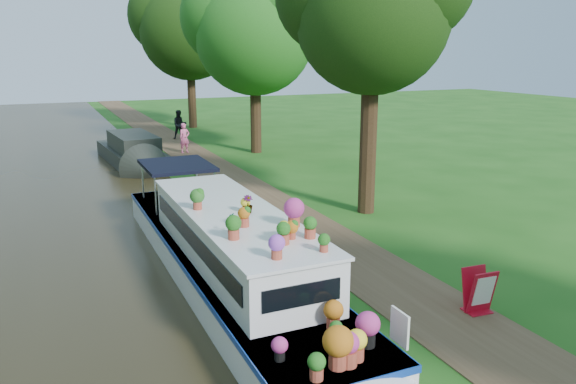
{
  "coord_description": "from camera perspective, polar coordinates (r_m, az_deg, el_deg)",
  "views": [
    {
      "loc": [
        -5.88,
        -12.3,
        5.21
      ],
      "look_at": [
        0.44,
        1.82,
        1.3
      ],
      "focal_mm": 35.0,
      "sensor_mm": 36.0,
      "label": 1
    }
  ],
  "objects": [
    {
      "name": "plant_boat",
      "position": [
        12.39,
        -5.53,
        -6.48
      ],
      "size": [
        2.29,
        13.52,
        2.24
      ],
      "color": "white",
      "rests_on": "canal_water"
    },
    {
      "name": "verge_plant",
      "position": [
        13.47,
        0.81,
        -7.58
      ],
      "size": [
        0.48,
        0.45,
        0.43
      ],
      "primitive_type": "imported",
      "rotation": [
        0.0,
        0.0,
        0.35
      ],
      "color": "#235C1B",
      "rests_on": "ground"
    },
    {
      "name": "sandwich_board",
      "position": [
        12.18,
        18.82,
        -9.66
      ],
      "size": [
        0.59,
        0.49,
        0.92
      ],
      "rotation": [
        0.0,
        0.0,
        -0.07
      ],
      "color": "red",
      "rests_on": "towpath"
    },
    {
      "name": "second_boat",
      "position": [
        27.31,
        -15.4,
        3.92
      ],
      "size": [
        2.56,
        7.55,
        1.44
      ],
      "rotation": [
        0.0,
        0.0,
        0.07
      ],
      "color": "black",
      "rests_on": "canal_water"
    },
    {
      "name": "tree_near_overhang",
      "position": [
        18.21,
        8.49,
        18.42
      ],
      "size": [
        5.52,
        5.28,
        8.99
      ],
      "color": "black",
      "rests_on": "ground"
    },
    {
      "name": "ground",
      "position": [
        14.6,
        1.36,
        -6.73
      ],
      "size": [
        100.0,
        100.0,
        0.0
      ],
      "primitive_type": "plane",
      "color": "#1B4F13",
      "rests_on": "ground"
    },
    {
      "name": "tree_near_far",
      "position": [
        39.68,
        -10.11,
        16.64
      ],
      "size": [
        7.59,
        7.26,
        10.3
      ],
      "color": "black",
      "rests_on": "ground"
    },
    {
      "name": "canal_water",
      "position": [
        13.36,
        -22.97,
        -9.92
      ],
      "size": [
        10.0,
        100.0,
        0.02
      ],
      "primitive_type": "cube",
      "color": "black",
      "rests_on": "ground"
    },
    {
      "name": "pedestrian_pink",
      "position": [
        29.73,
        -10.47,
        5.42
      ],
      "size": [
        0.63,
        0.49,
        1.54
      ],
      "primitive_type": "imported",
      "rotation": [
        0.0,
        0.0,
        0.24
      ],
      "color": "pink",
      "rests_on": "towpath"
    },
    {
      "name": "tree_near_mid",
      "position": [
        29.3,
        -3.51,
        16.56
      ],
      "size": [
        6.9,
        6.6,
        9.4
      ],
      "color": "black",
      "rests_on": "ground"
    },
    {
      "name": "towpath",
      "position": [
        15.11,
        5.49,
        -5.99
      ],
      "size": [
        2.2,
        100.0,
        0.03
      ],
      "primitive_type": "cube",
      "color": "#4E3924",
      "rests_on": "ground"
    },
    {
      "name": "pedestrian_dark",
      "position": [
        34.49,
        -10.95,
        6.74
      ],
      "size": [
        0.91,
        0.74,
        1.73
      ],
      "primitive_type": "imported",
      "rotation": [
        0.0,
        0.0,
        -0.11
      ],
      "color": "black",
      "rests_on": "towpath"
    }
  ]
}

